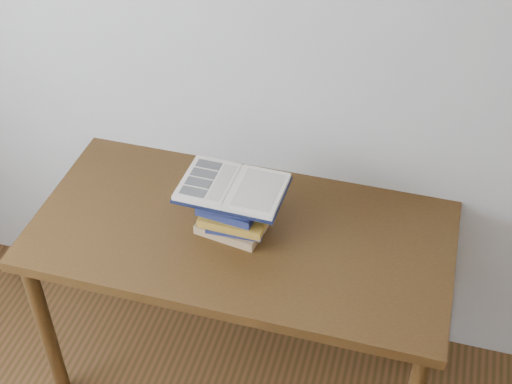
% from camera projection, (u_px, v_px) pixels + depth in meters
% --- Properties ---
extents(desk, '(1.50, 0.75, 0.81)m').
position_uv_depth(desk, '(241.00, 249.00, 2.61)').
color(desk, '#452C11').
rests_on(desk, ground).
extents(book_stack, '(0.26, 0.19, 0.19)m').
position_uv_depth(book_stack, '(233.00, 210.00, 2.48)').
color(book_stack, '#9B6F50').
rests_on(book_stack, desk).
extents(open_book, '(0.36, 0.26, 0.03)m').
position_uv_depth(open_book, '(233.00, 188.00, 2.42)').
color(open_book, black).
rests_on(open_book, book_stack).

